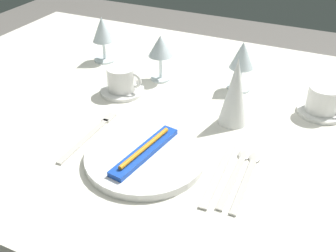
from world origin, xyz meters
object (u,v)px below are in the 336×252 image
coffee_cup_left (324,99)px  wine_glass_centre (161,48)px  toothbrush_package (145,151)px  napkin_folded (236,91)px  dinner_plate (145,157)px  dinner_knife (218,175)px  spoon_dessert (249,173)px  coffee_cup_right (122,79)px  fork_outer (91,134)px  wine_glass_far (242,58)px  wine_glass_left (102,32)px  spoon_soup (237,170)px

coffee_cup_left → wine_glass_centre: 0.48m
toothbrush_package → napkin_folded: napkin_folded is taller
dinner_plate → dinner_knife: dinner_plate is taller
dinner_knife → spoon_dessert: size_ratio=1.07×
coffee_cup_left → coffee_cup_right: bearing=-167.3°
toothbrush_package → coffee_cup_right: size_ratio=2.02×
fork_outer → wine_glass_far: (0.26, 0.38, 0.10)m
wine_glass_left → napkin_folded: 0.54m
wine_glass_far → wine_glass_left: bearing=179.0°
toothbrush_package → fork_outer: 0.17m
wine_glass_far → napkin_folded: 0.18m
coffee_cup_right → napkin_folded: napkin_folded is taller
dinner_plate → wine_glass_centre: size_ratio=1.92×
wine_glass_far → napkin_folded: size_ratio=0.82×
coffee_cup_left → wine_glass_far: bearing=170.0°
dinner_plate → toothbrush_package: size_ratio=1.25×
dinner_plate → wine_glass_left: 0.57m
wine_glass_left → napkin_folded: (0.50, -0.19, -0.01)m
spoon_soup → coffee_cup_right: coffee_cup_right is taller
wine_glass_far → fork_outer: bearing=-123.8°
dinner_plate → napkin_folded: bearing=61.8°
coffee_cup_right → wine_glass_centre: bearing=63.2°
coffee_cup_right → spoon_soup: bearing=-26.8°
wine_glass_far → napkin_folded: (0.04, -0.18, -0.01)m
dinner_plate → wine_glass_far: size_ratio=1.84×
fork_outer → wine_glass_centre: size_ratio=1.65×
spoon_dessert → napkin_folded: 0.23m
spoon_dessert → wine_glass_centre: wine_glass_centre is taller
toothbrush_package → fork_outer: size_ratio=0.93×
spoon_dessert → coffee_cup_left: size_ratio=1.98×
toothbrush_package → dinner_knife: 0.17m
coffee_cup_right → wine_glass_centre: 0.15m
spoon_dessert → fork_outer: bearing=-177.1°
dinner_plate → spoon_soup: 0.20m
dinner_plate → coffee_cup_right: size_ratio=2.54×
toothbrush_package → napkin_folded: 0.28m
toothbrush_package → wine_glass_left: size_ratio=1.44×
coffee_cup_left → wine_glass_left: 0.71m
dinner_plate → wine_glass_left: (-0.38, 0.42, 0.09)m
dinner_plate → napkin_folded: 0.28m
dinner_knife → wine_glass_left: 0.68m
wine_glass_centre → napkin_folded: size_ratio=0.79×
toothbrush_package → spoon_soup: bearing=14.6°
wine_glass_centre → wine_glass_left: (-0.23, 0.05, -0.00)m
coffee_cup_right → wine_glass_centre: wine_glass_centre is taller
dinner_plate → napkin_folded: (0.13, 0.24, 0.08)m
dinner_plate → toothbrush_package: bearing=0.0°
wine_glass_centre → napkin_folded: (0.27, -0.14, -0.01)m
dinner_knife → coffee_cup_right: 0.44m
dinner_plate → napkin_folded: napkin_folded is taller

